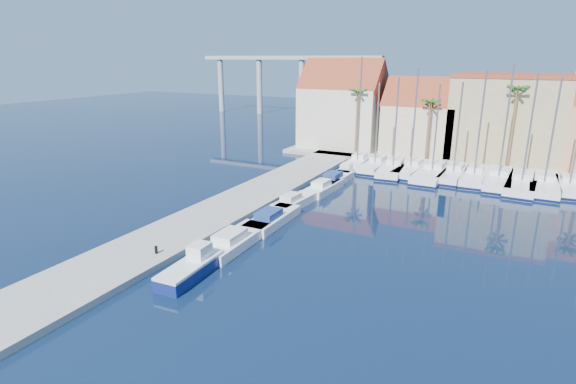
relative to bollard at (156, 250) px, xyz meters
name	(u,v)px	position (x,y,z in m)	size (l,w,h in m)	color
ground	(221,298)	(7.29, -2.34, -0.78)	(260.00, 260.00, 0.00)	black
quay_west	(226,209)	(-1.71, 11.16, -0.53)	(6.00, 77.00, 0.50)	gray
shore_north	(477,159)	(17.29, 45.66, -0.53)	(54.00, 16.00, 0.50)	gray
bollard	(156,250)	(0.00, 0.00, 0.00)	(0.23, 0.23, 0.56)	black
fishing_boat	(192,267)	(3.87, -0.79, -0.15)	(2.12, 5.56, 1.92)	navy
motorboat_west_0	(235,240)	(3.61, 4.64, -0.27)	(2.61, 7.52, 1.40)	white
motorboat_west_1	(272,218)	(3.80, 10.19, -0.27)	(2.35, 7.05, 1.40)	white
motorboat_west_2	(294,202)	(3.36, 15.33, -0.27)	(2.36, 5.94, 1.40)	white
motorboat_west_3	(323,187)	(3.97, 21.34, -0.27)	(2.34, 6.33, 1.40)	white
motorboat_west_4	(335,179)	(3.79, 25.14, -0.27)	(2.34, 6.88, 1.40)	white
motorboat_west_5	(347,170)	(3.51, 29.99, -0.27)	(2.22, 5.42, 1.40)	white
sailboat_0	(358,161)	(3.40, 34.62, -0.14)	(2.89, 8.83, 14.10)	white
sailboat_1	(376,165)	(6.00, 34.14, -0.20)	(2.48, 8.99, 11.05)	white
sailboat_2	(394,168)	(8.48, 33.60, -0.21)	(3.61, 10.70, 11.77)	white
sailboat_3	(412,168)	(10.63, 34.21, -0.19)	(3.30, 9.76, 12.89)	white
sailboat_4	(433,172)	(13.34, 33.65, -0.23)	(3.48, 11.90, 11.08)	white
sailboat_5	(454,173)	(15.75, 33.92, -0.20)	(2.98, 9.30, 11.36)	white
sailboat_6	(474,176)	(18.05, 33.89, -0.19)	(2.58, 9.47, 12.70)	white
sailboat_7	(499,179)	(20.68, 33.77, -0.20)	(2.90, 10.85, 13.37)	white
sailboat_8	(522,183)	(23.10, 33.12, -0.22)	(3.68, 11.57, 12.40)	white
sailboat_9	(544,184)	(25.27, 33.65, -0.21)	(3.11, 11.05, 12.18)	white
sailboat_10	(569,186)	(27.65, 33.80, -0.18)	(2.59, 8.32, 11.34)	white
building_0	(343,108)	(-2.71, 44.66, 5.74)	(12.30, 9.00, 13.50)	beige
building_1	(421,120)	(9.29, 44.66, 4.51)	(10.30, 8.00, 11.00)	tan
building_2	(506,117)	(20.29, 45.66, 5.48)	(14.20, 10.20, 11.50)	#9C8960
palm_0	(358,94)	(1.29, 39.66, 8.30)	(2.60, 2.60, 10.15)	brown
palm_1	(431,104)	(11.29, 39.66, 7.35)	(2.60, 2.60, 9.15)	brown
palm_2	(518,92)	(21.29, 39.66, 9.24)	(2.60, 2.60, 11.15)	brown
viaduct	(283,73)	(-31.78, 79.66, 9.47)	(48.00, 2.20, 14.45)	#9E9E99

